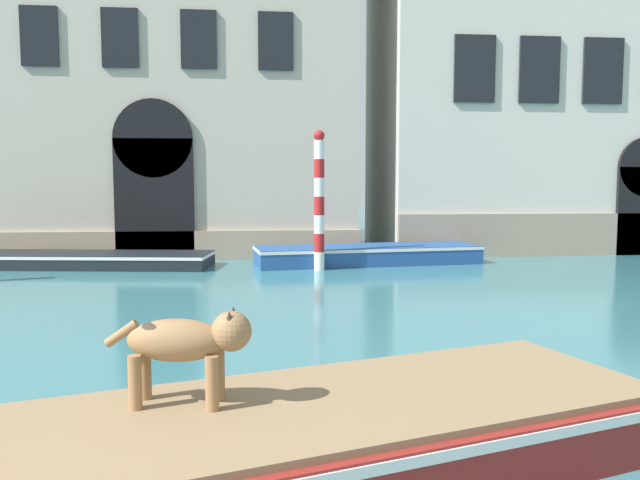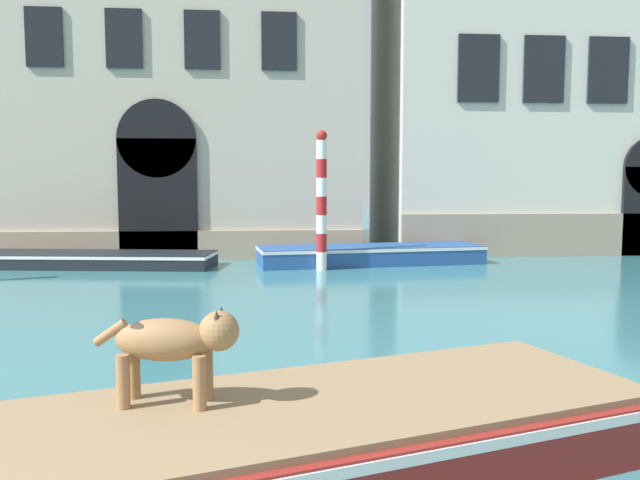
{
  "view_description": "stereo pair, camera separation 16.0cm",
  "coord_description": "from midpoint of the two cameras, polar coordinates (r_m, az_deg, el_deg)",
  "views": [
    {
      "loc": [
        2.84,
        -0.61,
        2.27
      ],
      "look_at": [
        3.95,
        10.94,
        1.2
      ],
      "focal_mm": 35.0,
      "sensor_mm": 36.0,
      "label": 1
    },
    {
      "loc": [
        3.0,
        -0.62,
        2.27
      ],
      "look_at": [
        3.95,
        10.94,
        1.2
      ],
      "focal_mm": 35.0,
      "sensor_mm": 36.0,
      "label": 2
    }
  ],
  "objects": [
    {
      "name": "palazzo_left",
      "position": [
        22.68,
        -16.43,
        20.08
      ],
      "size": [
        13.74,
        6.13,
        16.33
      ],
      "color": "#BCB29E",
      "rests_on": "ground_plane"
    },
    {
      "name": "dog_on_deck",
      "position": [
        4.96,
        -12.96,
        -9.07
      ],
      "size": [
        1.14,
        0.43,
        0.76
      ],
      "rotation": [
        0.0,
        0.0,
        -0.14
      ],
      "color": "#997047",
      "rests_on": "boat_foreground"
    },
    {
      "name": "palazzo_right",
      "position": [
        24.6,
        20.8,
        18.53
      ],
      "size": [
        12.61,
        6.13,
        16.14
      ],
      "color": "beige",
      "rests_on": "ground_plane"
    },
    {
      "name": "boat_moored_near_palazzo",
      "position": [
        17.96,
        -20.86,
        -1.67
      ],
      "size": [
        6.86,
        2.54,
        0.39
      ],
      "rotation": [
        0.0,
        0.0,
        -0.13
      ],
      "color": "black",
      "rests_on": "ground_plane"
    },
    {
      "name": "boat_foreground",
      "position": [
        4.97,
        -8.1,
        -18.17
      ],
      "size": [
        7.36,
        4.01,
        0.56
      ],
      "rotation": [
        0.0,
        0.0,
        0.3
      ],
      "color": "maroon",
      "rests_on": "ground_plane"
    },
    {
      "name": "boat_moored_far",
      "position": [
        17.55,
        4.11,
        -1.3
      ],
      "size": [
        6.44,
        2.46,
        0.51
      ],
      "rotation": [
        0.0,
        0.0,
        0.13
      ],
      "color": "#234C8C",
      "rests_on": "ground_plane"
    },
    {
      "name": "mooring_pole_0",
      "position": [
        16.09,
        -0.36,
        3.69
      ],
      "size": [
        0.28,
        0.28,
        3.61
      ],
      "color": "white",
      "rests_on": "ground_plane"
    }
  ]
}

